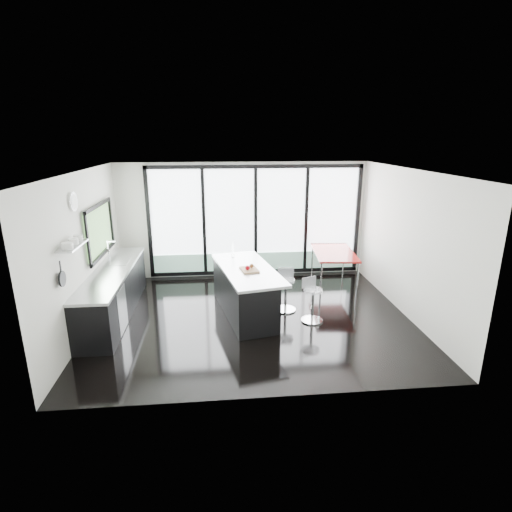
{
  "coord_description": "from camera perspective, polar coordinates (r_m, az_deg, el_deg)",
  "views": [
    {
      "loc": [
        -0.62,
        -7.06,
        3.38
      ],
      "look_at": [
        0.1,
        0.3,
        1.15
      ],
      "focal_mm": 28.0,
      "sensor_mm": 36.0,
      "label": 1
    }
  ],
  "objects": [
    {
      "name": "bar_stool_near",
      "position": [
        7.64,
        8.08,
        -6.97
      ],
      "size": [
        0.54,
        0.54,
        0.65
      ],
      "primitive_type": "cylinder",
      "rotation": [
        0.0,
        0.0,
        0.41
      ],
      "color": "silver",
      "rests_on": "floor"
    },
    {
      "name": "counter_cabinets",
      "position": [
        8.26,
        -19.65,
        -4.9
      ],
      "size": [
        0.69,
        3.24,
        1.36
      ],
      "color": "black",
      "rests_on": "floor"
    },
    {
      "name": "floor",
      "position": [
        7.85,
        -0.52,
        -8.72
      ],
      "size": [
        6.0,
        5.0,
        0.0
      ],
      "primitive_type": "cube",
      "color": "black",
      "rests_on": "ground"
    },
    {
      "name": "ceiling",
      "position": [
        7.11,
        -0.58,
        12.1
      ],
      "size": [
        6.0,
        5.0,
        0.0
      ],
      "primitive_type": "cube",
      "color": "white",
      "rests_on": "wall_back"
    },
    {
      "name": "wall_back",
      "position": [
        9.8,
        -0.24,
        4.34
      ],
      "size": [
        6.0,
        0.09,
        2.8
      ],
      "color": "beige",
      "rests_on": "ground"
    },
    {
      "name": "wall_right",
      "position": [
        8.18,
        20.9,
        1.65
      ],
      "size": [
        0.0,
        5.0,
        2.8
      ],
      "primitive_type": "cube",
      "color": "beige",
      "rests_on": "ground"
    },
    {
      "name": "wall_front",
      "position": [
        5.01,
        1.99,
        -6.5
      ],
      "size": [
        6.0,
        0.0,
        2.8
      ],
      "primitive_type": "cube",
      "color": "beige",
      "rests_on": "ground"
    },
    {
      "name": "bar_stool_far",
      "position": [
        8.03,
        4.25,
        -5.53
      ],
      "size": [
        0.47,
        0.47,
        0.67
      ],
      "primitive_type": "cylinder",
      "rotation": [
        0.0,
        0.0,
        -0.11
      ],
      "color": "silver",
      "rests_on": "floor"
    },
    {
      "name": "wall_left",
      "position": [
        7.91,
        -22.75,
        2.17
      ],
      "size": [
        0.26,
        5.0,
        2.8
      ],
      "color": "beige",
      "rests_on": "ground"
    },
    {
      "name": "red_table",
      "position": [
        9.46,
        10.96,
        -1.81
      ],
      "size": [
        1.04,
        1.63,
        0.83
      ],
      "primitive_type": "cube",
      "rotation": [
        0.0,
        0.0,
        -0.1
      ],
      "color": "maroon",
      "rests_on": "floor"
    },
    {
      "name": "island",
      "position": [
        7.87,
        -1.76,
        -4.92
      ],
      "size": [
        1.38,
        2.42,
        1.21
      ],
      "color": "black",
      "rests_on": "floor"
    }
  ]
}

